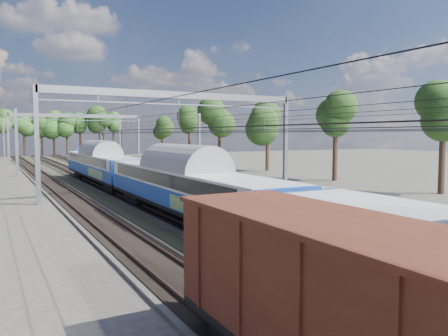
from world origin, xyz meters
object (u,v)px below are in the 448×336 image
worker (92,163)px  emu_train (186,179)px  signal_near (104,144)px  signal_far (122,141)px

worker → emu_train: bearing=-162.0°
emu_train → worker: 45.40m
emu_train → worker: size_ratio=38.55×
signal_near → signal_far: signal_far is taller
signal_near → signal_far: 9.55m
signal_far → worker: bearing=-121.9°
signal_far → signal_near: bearing=-128.7°
worker → signal_near: 11.94m
worker → signal_near: size_ratio=0.30×
emu_train → signal_near: size_ratio=11.53×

